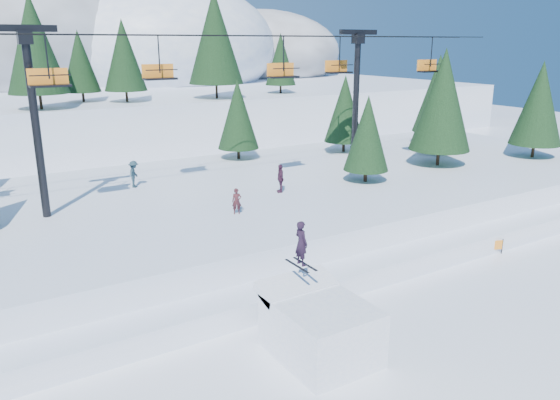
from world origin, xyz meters
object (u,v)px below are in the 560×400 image
chairlift (221,85)px  banner_near (432,260)px  jump_kicker (319,326)px  banner_far (481,246)px

chairlift → banner_near: chairlift is taller
jump_kicker → banner_near: (10.15, 3.65, -0.70)m
banner_far → jump_kicker: bearing=-165.8°
jump_kicker → banner_far: (14.08, 3.57, -0.70)m
chairlift → banner_near: bearing=-63.6°
jump_kicker → banner_far: size_ratio=1.91×
jump_kicker → chairlift: chairlift is taller
jump_kicker → chairlift: size_ratio=0.11×
banner_near → banner_far: bearing=-1.1°
banner_near → jump_kicker: bearing=-160.2°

